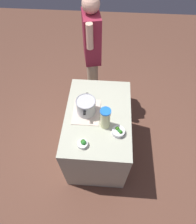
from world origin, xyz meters
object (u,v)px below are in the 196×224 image
object	(u,v)px
cooking_pot	(86,106)
broccoli_bowl_center	(118,132)
person_cook	(92,55)
broccoli_bowl_front	(83,143)
lemonade_pitcher	(105,118)

from	to	relation	value
cooking_pot	broccoli_bowl_center	world-z (taller)	cooking_pot
cooking_pot	person_cook	size ratio (longest dim) A/B	0.16
cooking_pot	person_cook	world-z (taller)	person_cook
broccoli_bowl_front	broccoli_bowl_center	size ratio (longest dim) A/B	0.78
lemonade_pitcher	broccoli_bowl_center	bearing A→B (deg)	-121.58
lemonade_pitcher	broccoli_bowl_center	size ratio (longest dim) A/B	1.94
broccoli_bowl_front	lemonade_pitcher	bearing A→B (deg)	-39.68
broccoli_bowl_center	lemonade_pitcher	bearing A→B (deg)	58.42
broccoli_bowl_center	person_cook	bearing A→B (deg)	17.86
broccoli_bowl_center	person_cook	world-z (taller)	person_cook
lemonade_pitcher	person_cook	distance (m)	1.07
broccoli_bowl_front	person_cook	bearing A→B (deg)	1.09
broccoli_bowl_front	person_cook	size ratio (longest dim) A/B	0.06
broccoli_bowl_front	person_cook	world-z (taller)	person_cook
broccoli_bowl_front	broccoli_bowl_center	distance (m)	0.38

